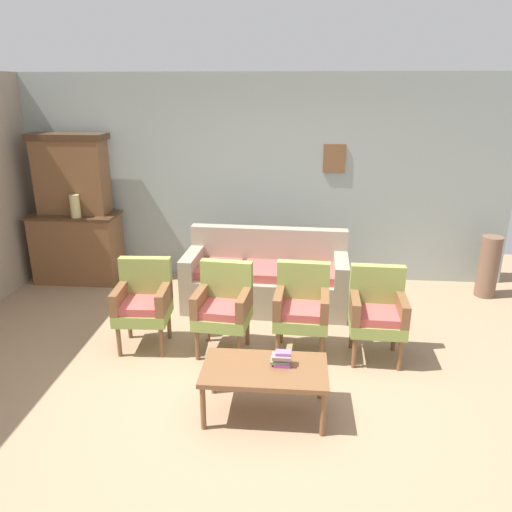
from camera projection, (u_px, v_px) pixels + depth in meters
ground_plane at (244, 379)px, 4.55m from camera, size 7.68×7.68×0.00m
wall_back_with_decor at (265, 180)px, 6.58m from camera, size 6.40×0.09×2.70m
side_cabinet at (78, 247)px, 6.71m from camera, size 1.16×0.55×0.93m
cabinet_upper_hutch at (72, 173)px, 6.46m from camera, size 0.99×0.38×1.03m
vase_on_cabinet at (75, 206)px, 6.33m from camera, size 0.13×0.13×0.30m
floral_couch at (266, 280)px, 5.97m from camera, size 1.95×0.88×0.90m
armchair_near_couch_end at (144, 300)px, 4.99m from camera, size 0.55×0.52×0.90m
armchair_row_middle at (224, 304)px, 4.89m from camera, size 0.56×0.54×0.90m
armchair_by_doorway at (302, 305)px, 4.87m from camera, size 0.55×0.52×0.90m
armchair_near_cabinet at (377, 310)px, 4.77m from camera, size 0.54×0.51×0.90m
coffee_table at (265, 373)px, 3.96m from camera, size 1.00×0.56×0.42m
book_stack_on_table at (282, 359)px, 3.97m from camera, size 0.17×0.12×0.12m
floor_vase_by_wall at (488, 267)px, 6.21m from camera, size 0.25×0.25×0.78m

